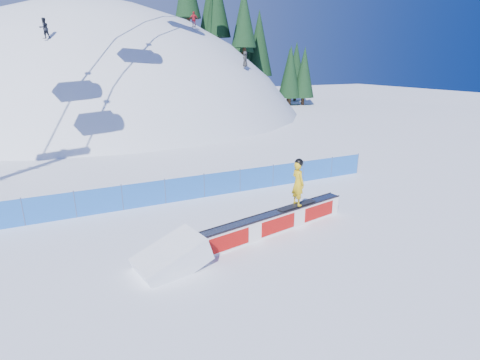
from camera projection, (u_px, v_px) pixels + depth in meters
name	position (u px, v px, depth m)	size (l,w,h in m)	color
ground	(221.00, 237.00, 14.72)	(160.00, 160.00, 0.00)	white
snow_hill	(115.00, 233.00, 56.28)	(64.00, 64.00, 64.00)	white
treeline	(257.00, 39.00, 55.46)	(21.50, 9.52, 18.71)	#342215
safety_fence	(185.00, 189.00, 18.41)	(22.05, 0.05, 1.30)	blue
rail_box	(274.00, 222.00, 14.97)	(7.24, 1.90, 0.87)	white
snow_ramp	(172.00, 267.00, 12.51)	(2.27, 1.51, 0.85)	white
snowboarder	(298.00, 183.00, 15.24)	(1.95, 0.71, 2.01)	black
distant_skiers	(129.00, 20.00, 37.95)	(20.23, 11.27, 8.68)	black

